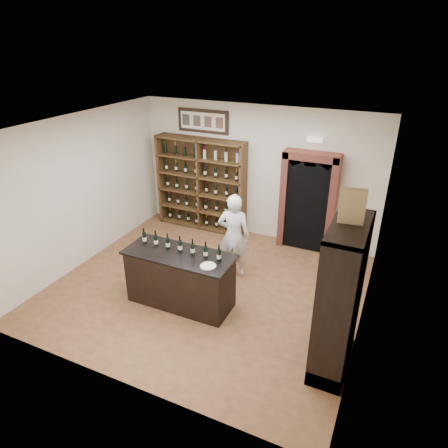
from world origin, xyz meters
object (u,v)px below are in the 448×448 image
(counter_bottle_0, at_px, (144,238))
(side_cabinet, at_px, (339,320))
(shopkeeper, at_px, (234,236))
(wine_crate, at_px, (352,206))
(wine_shelf, at_px, (202,184))
(tasting_counter, at_px, (180,279))

(counter_bottle_0, relative_size, side_cabinet, 0.14)
(shopkeeper, bearing_deg, side_cabinet, 132.86)
(side_cabinet, height_order, wine_crate, wine_crate)
(wine_shelf, bearing_deg, shopkeeper, -47.14)
(wine_shelf, height_order, side_cabinet, same)
(counter_bottle_0, height_order, wine_crate, wine_crate)
(counter_bottle_0, relative_size, shopkeeper, 0.18)
(side_cabinet, bearing_deg, wine_shelf, 139.79)
(tasting_counter, distance_m, shopkeeper, 1.38)
(wine_crate, bearing_deg, counter_bottle_0, 167.08)
(shopkeeper, relative_size, wine_crate, 3.85)
(wine_shelf, xyz_separation_m, shopkeeper, (1.56, -1.68, -0.26))
(wine_shelf, xyz_separation_m, side_cabinet, (3.82, -3.23, -0.35))
(wine_shelf, height_order, counter_bottle_0, wine_shelf)
(tasting_counter, distance_m, side_cabinet, 2.75)
(wine_shelf, distance_m, tasting_counter, 3.19)
(wine_shelf, distance_m, shopkeeper, 2.31)
(shopkeeper, distance_m, wine_crate, 3.08)
(wine_shelf, xyz_separation_m, wine_crate, (3.76, -3.15, 1.32))
(shopkeeper, bearing_deg, tasting_counter, 57.10)
(tasting_counter, bearing_deg, wine_crate, -4.74)
(counter_bottle_0, bearing_deg, side_cabinet, -5.87)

